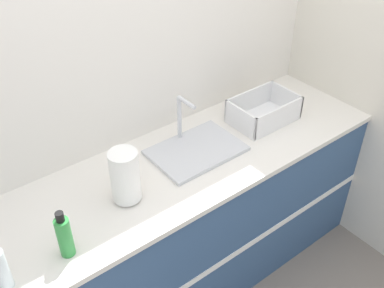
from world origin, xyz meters
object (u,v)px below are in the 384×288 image
object	(u,v)px
sink	(195,148)
dish_rack	(263,112)
bottle_clear	(0,269)
bottle_green	(64,236)
paper_towel_roll	(125,176)

from	to	relation	value
sink	dish_rack	distance (m)	0.50
dish_rack	bottle_clear	bearing A→B (deg)	-172.15
dish_rack	bottle_green	bearing A→B (deg)	-170.78
sink	bottle_clear	bearing A→B (deg)	-168.38
sink	bottle_green	world-z (taller)	sink
bottle_clear	dish_rack	bearing A→B (deg)	7.85
paper_towel_roll	dish_rack	distance (m)	0.98
paper_towel_roll	bottle_green	size ratio (longest dim) A/B	1.17
paper_towel_roll	bottle_clear	bearing A→B (deg)	-167.86
dish_rack	bottle_green	world-z (taller)	bottle_green
dish_rack	bottle_clear	distance (m)	1.60
bottle_green	bottle_clear	bearing A→B (deg)	-179.39
bottle_green	bottle_clear	xyz separation A→B (m)	(-0.26, -0.00, -0.00)
sink	paper_towel_roll	xyz separation A→B (m)	(-0.47, -0.09, 0.12)
dish_rack	bottle_green	distance (m)	1.35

